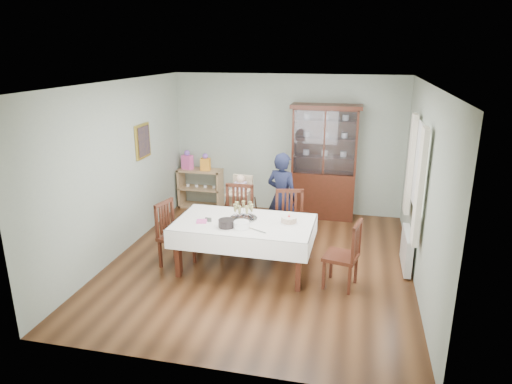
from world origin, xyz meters
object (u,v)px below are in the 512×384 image
(china_cabinet, at_px, (324,161))
(high_chair, at_px, (241,211))
(dining_table, at_px, (244,245))
(chair_far_right, at_px, (290,237))
(gift_bag_orange, at_px, (205,163))
(chair_end_left, at_px, (176,247))
(birthday_cake, at_px, (289,220))
(champagne_tray, at_px, (243,214))
(gift_bag_pink, at_px, (187,161))
(chair_far_left, at_px, (237,232))
(chair_end_right, at_px, (342,267))
(sideboard, at_px, (201,188))
(woman, at_px, (282,197))

(china_cabinet, height_order, high_chair, china_cabinet)
(dining_table, bearing_deg, chair_far_right, 48.51)
(china_cabinet, bearing_deg, gift_bag_orange, 179.96)
(chair_end_left, relative_size, birthday_cake, 3.85)
(china_cabinet, distance_m, champagne_tray, 2.63)
(dining_table, distance_m, gift_bag_orange, 2.96)
(gift_bag_pink, bearing_deg, champagne_tray, -53.60)
(chair_far_right, xyz_separation_m, high_chair, (-0.98, 0.71, 0.11))
(china_cabinet, height_order, champagne_tray, china_cabinet)
(dining_table, xyz_separation_m, chair_far_right, (0.57, 0.65, -0.08))
(chair_far_left, distance_m, chair_end_left, 1.05)
(high_chair, xyz_separation_m, gift_bag_pink, (-1.42, 1.16, 0.55))
(birthday_cake, xyz_separation_m, gift_bag_orange, (-2.08, 2.44, 0.15))
(chair_far_right, bearing_deg, champagne_tray, -150.68)
(chair_end_right, distance_m, champagne_tray, 1.59)
(sideboard, bearing_deg, birthday_cake, -48.08)
(sideboard, distance_m, champagne_tray, 2.92)
(chair_far_left, relative_size, high_chair, 0.99)
(dining_table, xyz_separation_m, chair_end_right, (1.43, -0.20, -0.10))
(high_chair, xyz_separation_m, champagne_tray, (0.37, -1.26, 0.41))
(chair_end_right, height_order, gift_bag_orange, gift_bag_orange)
(champagne_tray, bearing_deg, chair_far_left, 114.53)
(chair_end_left, bearing_deg, china_cabinet, -23.47)
(chair_end_right, bearing_deg, high_chair, -117.72)
(woman, bearing_deg, chair_far_right, 133.08)
(champagne_tray, bearing_deg, birthday_cake, -0.96)
(china_cabinet, relative_size, chair_end_right, 2.26)
(woman, bearing_deg, birthday_cake, 125.54)
(high_chair, bearing_deg, chair_end_right, -34.60)
(dining_table, bearing_deg, gift_bag_orange, 119.74)
(china_cabinet, relative_size, sideboard, 2.42)
(chair_end_right, xyz_separation_m, gift_bag_pink, (-3.25, 2.72, 0.69))
(chair_far_right, xyz_separation_m, birthday_cake, (0.07, -0.57, 0.50))
(high_chair, bearing_deg, woman, -5.40)
(woman, relative_size, gift_bag_pink, 3.92)
(chair_end_left, relative_size, gift_bag_pink, 2.52)
(gift_bag_pink, bearing_deg, chair_far_right, -37.93)
(sideboard, bearing_deg, chair_far_left, -55.96)
(sideboard, height_order, chair_end_right, chair_end_right)
(high_chair, bearing_deg, sideboard, 140.18)
(chair_end_left, relative_size, gift_bag_orange, 2.86)
(chair_far_left, distance_m, woman, 0.96)
(birthday_cake, distance_m, gift_bag_orange, 3.21)
(china_cabinet, relative_size, chair_far_right, 2.11)
(birthday_cake, bearing_deg, chair_far_right, 96.55)
(chair_far_left, xyz_separation_m, chair_end_right, (1.71, -0.84, -0.03))
(birthday_cake, bearing_deg, chair_end_left, -174.32)
(sideboard, xyz_separation_m, gift_bag_pink, (-0.26, -0.02, 0.57))
(dining_table, bearing_deg, chair_end_right, -8.07)
(chair_end_right, bearing_deg, chair_end_left, -80.06)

